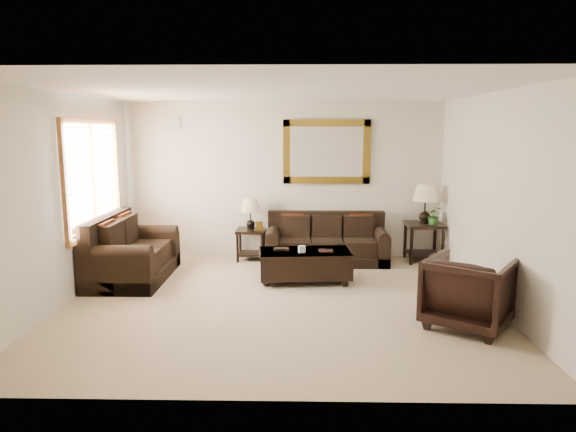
{
  "coord_description": "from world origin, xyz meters",
  "views": [
    {
      "loc": [
        0.27,
        -6.44,
        2.22
      ],
      "look_at": [
        0.12,
        0.6,
        1.04
      ],
      "focal_mm": 32.0,
      "sensor_mm": 36.0,
      "label": 1
    }
  ],
  "objects_px": {
    "end_table_left": "(251,220)",
    "sofa": "(327,244)",
    "end_table_right": "(425,211)",
    "armchair": "(469,289)",
    "loveseat": "(129,256)",
    "coffee_table": "(305,262)"
  },
  "relations": [
    {
      "from": "loveseat",
      "to": "end_table_left",
      "type": "xyz_separation_m",
      "value": [
        1.73,
        1.22,
        0.35
      ]
    },
    {
      "from": "coffee_table",
      "to": "armchair",
      "type": "relative_size",
      "value": 1.57
    },
    {
      "from": "end_table_left",
      "to": "sofa",
      "type": "bearing_deg",
      "value": -5.04
    },
    {
      "from": "sofa",
      "to": "end_table_left",
      "type": "relative_size",
      "value": 1.88
    },
    {
      "from": "loveseat",
      "to": "armchair",
      "type": "height_order",
      "value": "loveseat"
    },
    {
      "from": "end_table_right",
      "to": "armchair",
      "type": "distance_m",
      "value": 3.01
    },
    {
      "from": "armchair",
      "to": "loveseat",
      "type": "bearing_deg",
      "value": 12.94
    },
    {
      "from": "sofa",
      "to": "end_table_right",
      "type": "relative_size",
      "value": 1.52
    },
    {
      "from": "coffee_table",
      "to": "armchair",
      "type": "xyz_separation_m",
      "value": [
        1.83,
        -1.76,
        0.16
      ]
    },
    {
      "from": "end_table_right",
      "to": "end_table_left",
      "type": "bearing_deg",
      "value": 178.89
    },
    {
      "from": "end_table_right",
      "to": "coffee_table",
      "type": "xyz_separation_m",
      "value": [
        -2.03,
        -1.21,
        -0.58
      ]
    },
    {
      "from": "sofa",
      "to": "end_table_right",
      "type": "distance_m",
      "value": 1.75
    },
    {
      "from": "end_table_right",
      "to": "armchair",
      "type": "bearing_deg",
      "value": -93.85
    },
    {
      "from": "end_table_right",
      "to": "coffee_table",
      "type": "height_order",
      "value": "end_table_right"
    },
    {
      "from": "sofa",
      "to": "end_table_right",
      "type": "bearing_deg",
      "value": 2.0
    },
    {
      "from": "loveseat",
      "to": "armchair",
      "type": "bearing_deg",
      "value": -112.04
    },
    {
      "from": "coffee_table",
      "to": "armchair",
      "type": "distance_m",
      "value": 2.55
    },
    {
      "from": "end_table_left",
      "to": "armchair",
      "type": "distance_m",
      "value": 4.1
    },
    {
      "from": "coffee_table",
      "to": "loveseat",
      "type": "bearing_deg",
      "value": 174.06
    },
    {
      "from": "coffee_table",
      "to": "armchair",
      "type": "bearing_deg",
      "value": -48.54
    },
    {
      "from": "sofa",
      "to": "coffee_table",
      "type": "bearing_deg",
      "value": -108.24
    },
    {
      "from": "end_table_right",
      "to": "armchair",
      "type": "height_order",
      "value": "end_table_right"
    }
  ]
}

